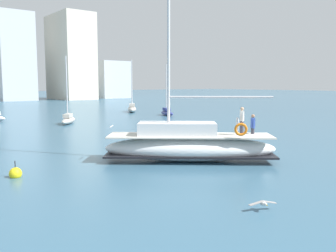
# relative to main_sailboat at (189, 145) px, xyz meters

# --- Properties ---
(ground_plane) EXTENTS (400.00, 400.00, 0.00)m
(ground_plane) POSITION_rel_main_sailboat_xyz_m (1.49, 1.68, -0.91)
(ground_plane) COLOR #38607A
(main_sailboat) EXTENTS (8.91, 7.99, 12.49)m
(main_sailboat) POSITION_rel_main_sailboat_xyz_m (0.00, 0.00, 0.00)
(main_sailboat) COLOR silver
(main_sailboat) RESTS_ON ground
(moored_sloop_near) EXTENTS (3.40, 4.09, 7.22)m
(moored_sloop_near) POSITION_rel_main_sailboat_xyz_m (2.38, 22.49, -0.40)
(moored_sloop_near) COLOR #B7B2A8
(moored_sloop_near) RESTS_ON ground
(moored_catamaran) EXTENTS (3.96, 5.25, 7.87)m
(moored_catamaran) POSITION_rel_main_sailboat_xyz_m (16.78, 32.33, -0.33)
(moored_catamaran) COLOR #B7B2A8
(moored_catamaran) RESTS_ON ground
(moored_cutter_right) EXTENTS (2.05, 4.03, 6.97)m
(moored_cutter_right) POSITION_rel_main_sailboat_xyz_m (17.12, 24.02, -0.42)
(moored_cutter_right) COLOR navy
(moored_cutter_right) RESTS_ON ground
(seagull) EXTENTS (0.98, 0.53, 0.17)m
(seagull) POSITION_rel_main_sailboat_xyz_m (-3.38, -7.73, -0.64)
(seagull) COLOR silver
(seagull) RESTS_ON ground
(mooring_buoy) EXTENTS (0.58, 0.58, 0.89)m
(mooring_buoy) POSITION_rel_main_sailboat_xyz_m (-8.76, 2.22, -0.73)
(mooring_buoy) COLOR yellow
(mooring_buoy) RESTS_ON ground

